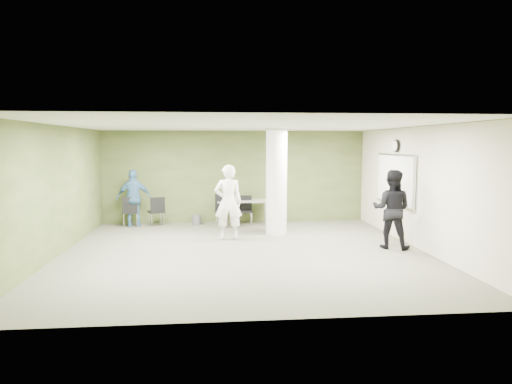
{
  "coord_description": "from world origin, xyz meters",
  "views": [
    {
      "loc": [
        -0.67,
        -9.96,
        2.39
      ],
      "look_at": [
        0.36,
        1.0,
        1.24
      ],
      "focal_mm": 32.0,
      "sensor_mm": 36.0,
      "label": 1
    }
  ],
  "objects": [
    {
      "name": "folding_table",
      "position": [
        0.19,
        3.43,
        0.69
      ],
      "size": [
        1.58,
        0.75,
        0.99
      ],
      "rotation": [
        0.0,
        0.0,
        0.05
      ],
      "color": "gray",
      "rests_on": "floor"
    },
    {
      "name": "ceiling",
      "position": [
        0.0,
        0.0,
        2.8
      ],
      "size": [
        8.0,
        8.0,
        0.0
      ],
      "primitive_type": "plane",
      "rotation": [
        3.14,
        0.0,
        0.0
      ],
      "color": "white",
      "rests_on": "wall_back"
    },
    {
      "name": "wall_clock",
      "position": [
        3.92,
        1.2,
        2.35
      ],
      "size": [
        0.06,
        0.32,
        0.32
      ],
      "color": "black",
      "rests_on": "wall_right_cream"
    },
    {
      "name": "whiteboard",
      "position": [
        3.92,
        1.2,
        1.5
      ],
      "size": [
        0.05,
        2.3,
        1.3
      ],
      "color": "silver",
      "rests_on": "wall_right_cream"
    },
    {
      "name": "woman_white",
      "position": [
        -0.3,
        1.38,
        0.94
      ],
      "size": [
        0.71,
        0.48,
        1.89
      ],
      "primitive_type": "imported",
      "rotation": [
        0.0,
        0.0,
        3.19
      ],
      "color": "white",
      "rests_on": "floor"
    },
    {
      "name": "wastebasket",
      "position": [
        -1.18,
        3.58,
        0.15
      ],
      "size": [
        0.26,
        0.26,
        0.3
      ],
      "primitive_type": "cylinder",
      "color": "#4C4C4C",
      "rests_on": "floor"
    },
    {
      "name": "wall_right_cream",
      "position": [
        4.0,
        0.0,
        1.4
      ],
      "size": [
        0.02,
        8.0,
        2.8
      ],
      "primitive_type": "cube",
      "color": "beige",
      "rests_on": "floor"
    },
    {
      "name": "column",
      "position": [
        1.0,
        2.0,
        1.4
      ],
      "size": [
        0.56,
        0.56,
        2.8
      ],
      "primitive_type": "cylinder",
      "color": "silver",
      "rests_on": "floor"
    },
    {
      "name": "man_black",
      "position": [
        3.4,
        0.06,
        0.91
      ],
      "size": [
        1.1,
        1.03,
        1.81
      ],
      "primitive_type": "imported",
      "rotation": [
        0.0,
        0.0,
        2.64
      ],
      "color": "black",
      "rests_on": "floor"
    },
    {
      "name": "wall_left",
      "position": [
        -4.0,
        0.0,
        1.4
      ],
      "size": [
        0.02,
        8.0,
        2.8
      ],
      "primitive_type": "cube",
      "color": "#3C4D24",
      "rests_on": "floor"
    },
    {
      "name": "wall_back",
      "position": [
        0.0,
        4.0,
        1.4
      ],
      "size": [
        8.0,
        2.8,
        0.02
      ],
      "primitive_type": "cube",
      "rotation": [
        1.57,
        0.0,
        0.0
      ],
      "color": "#3C4D24",
      "rests_on": "floor"
    },
    {
      "name": "chair_back_right",
      "position": [
        -2.32,
        3.38,
        0.51
      ],
      "size": [
        0.56,
        0.56,
        0.87
      ],
      "rotation": [
        0.0,
        0.0,
        3.5
      ],
      "color": "black",
      "rests_on": "floor"
    },
    {
      "name": "man_blue",
      "position": [
        -2.96,
        3.4,
        0.84
      ],
      "size": [
        1.02,
        0.51,
        1.67
      ],
      "primitive_type": "imported",
      "rotation": [
        0.0,
        0.0,
        3.25
      ],
      "color": "teal",
      "rests_on": "floor"
    },
    {
      "name": "chair_back_left",
      "position": [
        -3.08,
        3.37,
        0.51
      ],
      "size": [
        0.51,
        0.51,
        0.88
      ],
      "rotation": [
        0.0,
        0.0,
        3.33
      ],
      "color": "black",
      "rests_on": "floor"
    },
    {
      "name": "chair_table_right",
      "position": [
        0.25,
        3.35,
        0.51
      ],
      "size": [
        0.44,
        0.44,
        0.88
      ],
      "rotation": [
        0.0,
        0.0,
        -0.01
      ],
      "color": "black",
      "rests_on": "floor"
    },
    {
      "name": "floor",
      "position": [
        0.0,
        0.0,
        0.0
      ],
      "size": [
        8.0,
        8.0,
        0.0
      ],
      "primitive_type": "plane",
      "color": "#4D4E3D",
      "rests_on": "ground"
    },
    {
      "name": "chair_table_left",
      "position": [
        -0.38,
        3.08,
        0.57
      ],
      "size": [
        0.55,
        0.55,
        0.97
      ],
      "rotation": [
        0.0,
        0.0,
        0.15
      ],
      "color": "black",
      "rests_on": "floor"
    }
  ]
}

